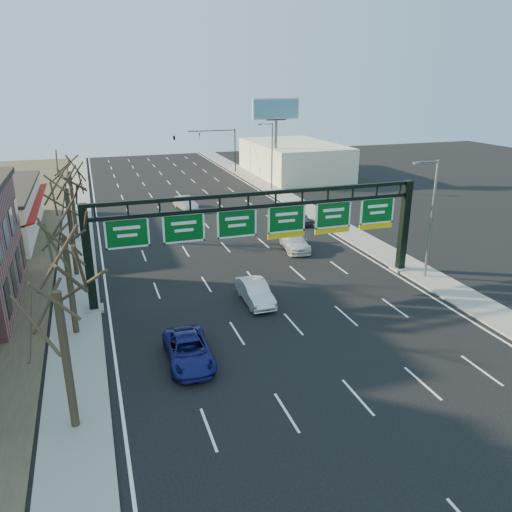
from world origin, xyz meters
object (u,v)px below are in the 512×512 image
object	(u,v)px
sign_gantry	(264,227)
car_silver_sedan	(255,292)
car_blue_suv	(189,351)
car_white_wagon	(294,241)

from	to	relation	value
sign_gantry	car_silver_sedan	distance (m)	4.66
car_blue_suv	car_white_wagon	world-z (taller)	car_white_wagon
sign_gantry	car_silver_sedan	xyz separation A→B (m)	(-1.38, -2.17, -3.88)
car_blue_suv	car_white_wagon	bearing A→B (deg)	52.80
sign_gantry	car_white_wagon	size ratio (longest dim) A/B	4.86
car_blue_suv	car_silver_sedan	world-z (taller)	car_silver_sedan
car_blue_suv	car_silver_sedan	size ratio (longest dim) A/B	1.10
car_blue_suv	car_silver_sedan	bearing A→B (deg)	48.21
sign_gantry	car_white_wagon	bearing A→B (deg)	53.47
sign_gantry	car_blue_suv	distance (m)	11.66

